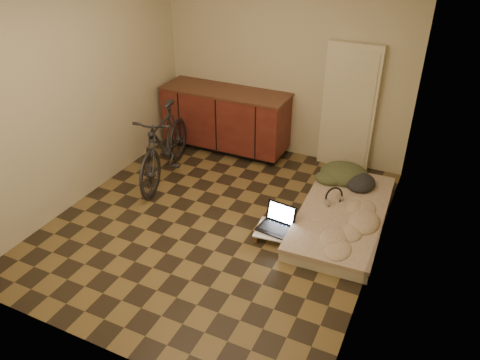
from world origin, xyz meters
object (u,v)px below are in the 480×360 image
at_px(bicycle, 164,141).
at_px(futon, 342,215).
at_px(lap_desk, 283,232).
at_px(laptop, 277,223).

xyz_separation_m(bicycle, futon, (2.38, 0.00, -0.46)).
xyz_separation_m(lap_desk, laptop, (-0.10, 0.03, 0.06)).
distance_m(futon, lap_desk, 0.77).
bearing_deg(laptop, bicycle, 169.78).
height_order(futon, lap_desk, futon).
bearing_deg(lap_desk, futon, 43.14).
height_order(bicycle, futon, bicycle).
distance_m(futon, laptop, 0.81).
bearing_deg(bicycle, laptop, -29.03).
height_order(bicycle, lap_desk, bicycle).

